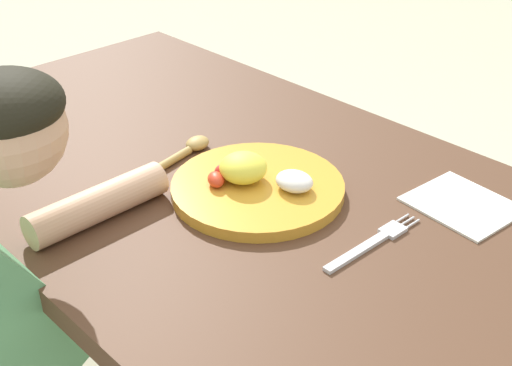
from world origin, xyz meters
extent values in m
cube|color=#503322|center=(0.00, 0.00, 0.66)|extent=(1.39, 0.74, 0.04)
cube|color=#4A3219|center=(-0.59, 0.27, 0.32)|extent=(0.06, 0.06, 0.64)
cylinder|color=gold|center=(0.05, 0.00, 0.68)|extent=(0.27, 0.27, 0.02)
ellipsoid|color=yellow|center=(0.03, -0.01, 0.72)|extent=(0.08, 0.08, 0.04)
ellipsoid|color=red|center=(0.00, -0.02, 0.70)|extent=(0.03, 0.03, 0.02)
ellipsoid|color=red|center=(0.01, -0.05, 0.70)|extent=(0.04, 0.04, 0.02)
ellipsoid|color=silver|center=(0.11, 0.03, 0.71)|extent=(0.06, 0.05, 0.03)
cube|color=silver|center=(0.26, -0.01, 0.68)|extent=(0.02, 0.12, 0.01)
cube|color=silver|center=(0.27, 0.07, 0.68)|extent=(0.03, 0.04, 0.01)
cylinder|color=silver|center=(0.28, 0.10, 0.68)|extent=(0.00, 0.03, 0.00)
cylinder|color=silver|center=(0.27, 0.10, 0.68)|extent=(0.00, 0.03, 0.00)
cylinder|color=silver|center=(0.26, 0.10, 0.68)|extent=(0.00, 0.03, 0.00)
cylinder|color=#AA8949|center=(-0.11, -0.06, 0.68)|extent=(0.04, 0.14, 0.01)
ellipsoid|color=#AA8949|center=(-0.13, 0.03, 0.69)|extent=(0.04, 0.05, 0.02)
sphere|color=#D8A884|center=(-0.06, -0.33, 0.86)|extent=(0.15, 0.15, 0.15)
ellipsoid|color=black|center=(-0.06, -0.33, 0.90)|extent=(0.15, 0.15, 0.08)
cylinder|color=#D8A884|center=(-0.06, -0.22, 0.70)|extent=(0.05, 0.22, 0.05)
cube|color=white|center=(0.30, 0.20, 0.68)|extent=(0.16, 0.15, 0.00)
camera|label=1|loc=(0.72, -0.65, 1.25)|focal=48.22mm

